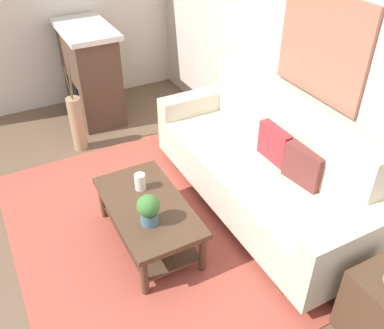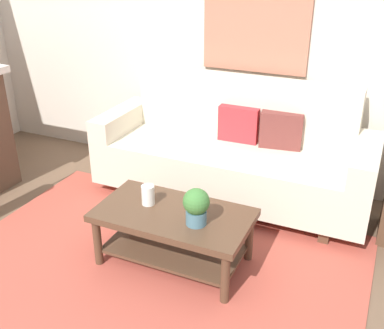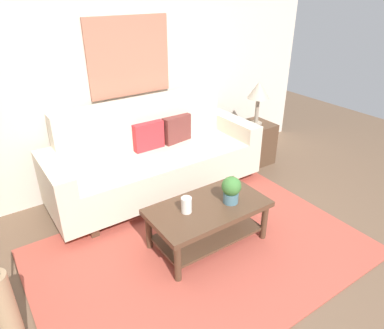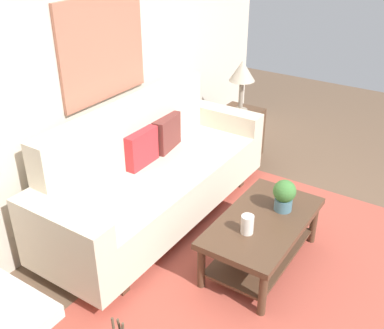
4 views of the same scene
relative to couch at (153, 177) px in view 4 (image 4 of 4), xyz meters
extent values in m
plane|color=brown|center=(-0.17, -1.69, -0.43)|extent=(9.70, 9.70, 0.00)
cube|color=beige|center=(-0.17, 0.54, 0.92)|extent=(5.70, 0.10, 2.70)
cube|color=#B24C3D|center=(-0.17, -1.19, -0.43)|extent=(2.95, 2.04, 0.01)
cube|color=beige|center=(0.00, -0.06, -0.11)|extent=(2.03, 0.84, 0.40)
cube|color=beige|center=(0.00, 0.26, 0.37)|extent=(2.03, 0.20, 0.56)
cube|color=beige|center=(-1.11, -0.06, -0.01)|extent=(0.20, 0.84, 0.60)
cube|color=beige|center=(1.11, -0.06, -0.01)|extent=(0.20, 0.84, 0.60)
cube|color=#513826|center=(-0.91, -0.06, -0.37)|extent=(0.08, 0.74, 0.12)
cube|color=#513826|center=(0.91, -0.06, -0.37)|extent=(0.08, 0.74, 0.12)
cube|color=red|center=(0.00, 0.12, 0.25)|extent=(0.36, 0.13, 0.32)
cube|color=brown|center=(0.39, 0.12, 0.25)|extent=(0.37, 0.17, 0.32)
cube|color=#513826|center=(-0.05, -1.10, -0.03)|extent=(1.10, 0.60, 0.05)
cube|color=#513826|center=(-0.05, -1.10, -0.31)|extent=(0.98, 0.50, 0.02)
cylinder|color=#513826|center=(-0.54, -1.35, -0.24)|extent=(0.06, 0.06, 0.38)
cylinder|color=#513826|center=(0.44, -1.35, -0.24)|extent=(0.06, 0.06, 0.38)
cylinder|color=#513826|center=(-0.54, -0.85, -0.24)|extent=(0.06, 0.06, 0.38)
cylinder|color=#513826|center=(0.44, -0.85, -0.24)|extent=(0.06, 0.06, 0.38)
cylinder|color=white|center=(-0.27, -1.07, 0.07)|extent=(0.09, 0.09, 0.15)
cylinder|color=slate|center=(0.15, -1.17, 0.05)|extent=(0.14, 0.14, 0.10)
sphere|color=#3F7836|center=(0.15, -1.17, 0.17)|extent=(0.18, 0.18, 0.18)
cube|color=#513826|center=(1.51, -0.06, -0.15)|extent=(0.44, 0.44, 0.56)
cylinder|color=gray|center=(1.51, -0.06, 0.14)|extent=(0.16, 0.16, 0.02)
cylinder|color=gray|center=(1.51, -0.06, 0.30)|extent=(0.05, 0.05, 0.35)
cone|color=#B2A893|center=(1.51, -0.06, 0.59)|extent=(0.28, 0.28, 0.22)
cube|color=#B77056|center=(0.00, 0.47, 1.07)|extent=(0.97, 0.03, 0.85)
camera|label=1|loc=(2.44, -2.01, 2.31)|focal=39.65mm
camera|label=2|loc=(1.20, -3.57, 1.69)|focal=42.91mm
camera|label=3|loc=(-1.67, -3.22, 1.80)|focal=32.85mm
camera|label=4|loc=(-2.77, -2.24, 2.06)|focal=43.04mm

